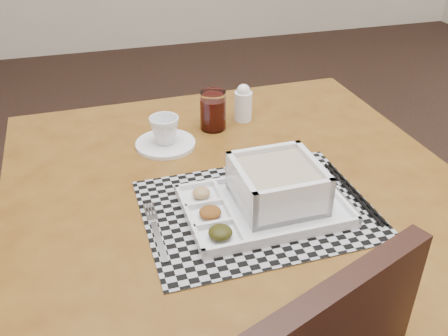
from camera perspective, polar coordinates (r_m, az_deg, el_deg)
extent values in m
plane|color=black|center=(2.39, 11.04, -3.69)|extent=(5.00, 5.00, 0.00)
cube|color=#57310F|center=(1.12, 1.38, -2.51)|extent=(1.03, 1.03, 0.04)
cylinder|color=#57310F|center=(1.67, -18.95, -7.33)|extent=(0.05, 0.05, 0.71)
cylinder|color=#57310F|center=(1.83, 10.19, -2.26)|extent=(0.05, 0.05, 0.71)
cube|color=#57310F|center=(1.51, -3.88, 4.41)|extent=(0.86, 0.05, 0.08)
cube|color=#57310F|center=(1.12, -20.29, -8.59)|extent=(0.05, 0.86, 0.08)
cube|color=#57310F|center=(1.34, 19.19, -1.40)|extent=(0.05, 0.86, 0.08)
cube|color=#9F9FA6|center=(1.03, 3.81, -4.72)|extent=(0.47, 0.36, 0.00)
cube|color=white|center=(1.02, 4.58, -4.55)|extent=(0.32, 0.23, 0.01)
cube|color=white|center=(1.10, 2.60, -0.97)|extent=(0.32, 0.02, 0.01)
cube|color=white|center=(0.94, 6.98, -7.65)|extent=(0.32, 0.02, 0.01)
cube|color=white|center=(0.98, -3.99, -5.65)|extent=(0.01, 0.22, 0.01)
cube|color=white|center=(1.07, 12.39, -2.52)|extent=(0.01, 0.22, 0.01)
cube|color=white|center=(0.99, 0.56, -4.82)|extent=(0.01, 0.20, 0.01)
cube|color=white|center=(0.96, -1.25, -6.42)|extent=(0.08, 0.01, 0.01)
cube|color=white|center=(1.01, -2.33, -4.15)|extent=(0.08, 0.01, 0.01)
ellipsoid|color=black|center=(0.93, -0.42, -7.37)|extent=(0.05, 0.05, 0.02)
ellipsoid|color=#54340E|center=(0.98, -1.58, -5.07)|extent=(0.04, 0.04, 0.02)
ellipsoid|color=#9D7847|center=(1.03, -2.62, -2.85)|extent=(0.04, 0.04, 0.02)
cube|color=white|center=(1.03, 6.00, -3.45)|extent=(0.17, 0.17, 0.01)
cube|color=white|center=(1.07, 4.52, 0.43)|extent=(0.17, 0.02, 0.09)
cube|color=white|center=(0.95, 7.90, -4.20)|extent=(0.17, 0.02, 0.09)
cube|color=white|center=(0.99, 1.95, -2.50)|extent=(0.02, 0.17, 0.09)
cube|color=white|center=(1.04, 10.05, -1.03)|extent=(0.02, 0.17, 0.09)
cube|color=#BDAB8C|center=(1.01, 6.10, -1.94)|extent=(0.15, 0.15, 0.07)
cube|color=silver|center=(0.95, -7.37, -8.29)|extent=(0.01, 0.12, 0.00)
cube|color=silver|center=(1.01, -8.19, -5.65)|extent=(0.02, 0.02, 0.00)
cube|color=silver|center=(1.03, -8.98, -4.76)|extent=(0.00, 0.04, 0.00)
cube|color=silver|center=(1.03, -8.65, -4.71)|extent=(0.00, 0.04, 0.00)
cube|color=silver|center=(1.03, -8.32, -4.65)|extent=(0.00, 0.04, 0.00)
cube|color=silver|center=(1.03, -8.00, -4.60)|extent=(0.00, 0.04, 0.00)
cube|color=silver|center=(1.08, 13.59, -3.43)|extent=(0.01, 0.12, 0.00)
ellipsoid|color=silver|center=(1.14, 11.43, -0.91)|extent=(0.04, 0.06, 0.01)
cylinder|color=black|center=(1.10, 14.39, -2.74)|extent=(0.01, 0.24, 0.01)
cylinder|color=black|center=(1.10, 14.84, -2.65)|extent=(0.01, 0.24, 0.01)
cylinder|color=white|center=(1.26, -6.70, 2.75)|extent=(0.15, 0.15, 0.01)
imported|color=white|center=(1.24, -6.81, 4.34)|extent=(0.09, 0.09, 0.07)
cylinder|color=white|center=(1.32, -1.28, 6.59)|extent=(0.07, 0.07, 0.10)
cylinder|color=#3C0604|center=(1.32, -1.27, 6.16)|extent=(0.06, 0.06, 0.08)
cylinder|color=white|center=(1.37, 2.20, 7.08)|extent=(0.05, 0.05, 0.08)
sphere|color=white|center=(1.35, 2.24, 8.83)|extent=(0.04, 0.04, 0.04)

